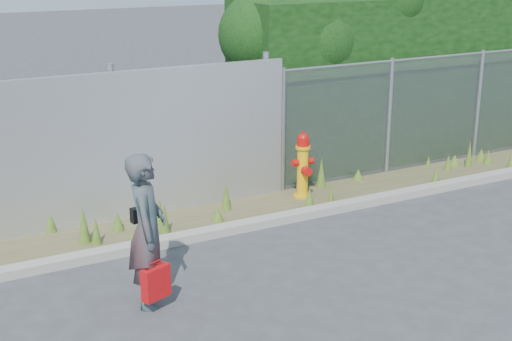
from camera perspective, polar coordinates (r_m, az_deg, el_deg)
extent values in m
plane|color=#38383A|center=(8.92, 6.02, -8.26)|extent=(80.00, 80.00, 0.00)
cube|color=gray|center=(10.30, 0.42, -4.17)|extent=(16.00, 0.22, 0.12)
cube|color=#4D462C|center=(10.81, -1.10, -3.41)|extent=(16.00, 1.20, 0.01)
cone|color=#3D5D1C|center=(9.84, -12.68, -4.80)|extent=(0.14, 0.14, 0.40)
cone|color=#3D5D1C|center=(14.00, 17.55, 1.14)|extent=(0.22, 0.22, 0.24)
cone|color=#3D5D1C|center=(13.55, 19.71, 0.60)|extent=(0.16, 0.16, 0.33)
cone|color=#3D5D1C|center=(10.45, -3.10, -3.56)|extent=(0.20, 0.20, 0.22)
cone|color=#3D5D1C|center=(10.43, -16.14, -3.85)|extent=(0.18, 0.18, 0.37)
cone|color=#3D5D1C|center=(11.28, 6.06, -1.69)|extent=(0.10, 0.10, 0.35)
cone|color=#3D5D1C|center=(11.92, 5.24, -0.22)|extent=(0.17, 0.17, 0.50)
cone|color=#3D5D1C|center=(13.21, 15.12, 0.55)|extent=(0.15, 0.15, 0.30)
cone|color=#3D5D1C|center=(10.26, -10.99, -4.08)|extent=(0.18, 0.18, 0.29)
cone|color=#3D5D1C|center=(13.50, 16.69, 1.24)|extent=(0.14, 0.14, 0.51)
cone|color=#3D5D1C|center=(10.39, -7.69, -3.34)|extent=(0.15, 0.15, 0.39)
cone|color=#3D5D1C|center=(13.85, 18.07, 0.99)|extent=(0.18, 0.18, 0.27)
cone|color=#3D5D1C|center=(12.38, 8.17, -0.38)|extent=(0.20, 0.20, 0.20)
cone|color=#3D5D1C|center=(9.92, -13.61, -4.31)|extent=(0.17, 0.17, 0.52)
cone|color=#3D5D1C|center=(11.08, 4.30, -2.18)|extent=(0.17, 0.17, 0.28)
cone|color=#3D5D1C|center=(12.40, 14.20, -0.45)|extent=(0.16, 0.16, 0.31)
cone|color=#3D5D1C|center=(10.02, -7.34, -3.87)|extent=(0.16, 0.16, 0.47)
cone|color=#3D5D1C|center=(13.58, 15.59, 0.75)|extent=(0.23, 0.23, 0.20)
cone|color=#3D5D1C|center=(9.78, -9.83, -5.46)|extent=(0.24, 0.24, 0.18)
cone|color=#3D5D1C|center=(10.85, -2.41, -2.11)|extent=(0.16, 0.16, 0.45)
cone|color=#3D5D1C|center=(13.41, 13.62, 0.68)|extent=(0.10, 0.10, 0.20)
cube|color=#A9AAB0|center=(10.08, -19.45, 0.57)|extent=(8.50, 0.08, 2.20)
cylinder|color=gray|center=(10.50, -11.25, 2.18)|extent=(0.10, 0.10, 2.30)
cylinder|color=gray|center=(11.44, 0.79, 3.77)|extent=(0.10, 0.10, 2.30)
cube|color=gray|center=(13.36, 14.14, 4.58)|extent=(6.50, 0.03, 2.00)
cylinder|color=gray|center=(13.18, 14.46, 8.82)|extent=(6.50, 0.04, 0.04)
cylinder|color=gray|center=(11.49, 2.17, 3.18)|extent=(0.07, 0.07, 2.05)
cylinder|color=gray|center=(12.68, 10.61, 4.26)|extent=(0.07, 0.07, 2.05)
cylinder|color=gray|center=(14.07, 17.35, 5.05)|extent=(0.07, 0.07, 2.05)
cube|color=black|center=(14.20, 12.50, 7.49)|extent=(7.30, 1.60, 3.00)
sphere|color=black|center=(12.19, 0.29, 10.82)|extent=(1.40, 1.40, 1.40)
sphere|color=black|center=(12.71, 4.31, 10.59)|extent=(1.84, 1.84, 1.84)
sphere|color=black|center=(13.26, 7.31, 12.28)|extent=(1.38, 1.38, 1.38)
sphere|color=black|center=(14.14, 12.13, 12.82)|extent=(1.25, 1.25, 1.25)
sphere|color=black|center=(14.45, 15.31, 11.34)|extent=(1.10, 1.10, 1.10)
sphere|color=black|center=(14.95, 17.63, 12.35)|extent=(1.23, 1.23, 1.23)
sphere|color=black|center=(15.72, 19.44, 11.35)|extent=(1.52, 1.52, 1.52)
cylinder|color=#EDAA0C|center=(11.48, 3.70, -2.05)|extent=(0.27, 0.27, 0.06)
cylinder|color=#EDAA0C|center=(11.36, 3.74, -0.22)|extent=(0.18, 0.18, 0.83)
cylinder|color=#EDAA0C|center=(11.23, 3.78, 1.88)|extent=(0.23, 0.23, 0.05)
cylinder|color=#B20F0A|center=(11.22, 3.79, 2.22)|extent=(0.20, 0.20, 0.10)
sphere|color=#B20F0A|center=(11.20, 3.79, 2.55)|extent=(0.18, 0.18, 0.18)
cylinder|color=#B20F0A|center=(11.17, 3.80, 3.04)|extent=(0.05, 0.05, 0.05)
cylinder|color=#B20F0A|center=(11.23, 3.16, 0.60)|extent=(0.10, 0.11, 0.11)
cylinder|color=#B20F0A|center=(11.37, 4.34, 0.79)|extent=(0.10, 0.11, 0.11)
cylinder|color=#B20F0A|center=(11.23, 4.11, -0.05)|extent=(0.15, 0.12, 0.15)
imported|color=#10686B|center=(7.95, -8.71, -4.74)|extent=(0.65, 0.76, 1.76)
cube|color=#B10B0A|center=(7.95, -8.02, -8.87)|extent=(0.33, 0.12, 0.37)
cylinder|color=#B10B0A|center=(7.84, -8.10, -7.25)|extent=(0.16, 0.01, 0.01)
cube|color=black|center=(8.10, -9.21, -3.47)|extent=(0.23, 0.09, 0.17)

